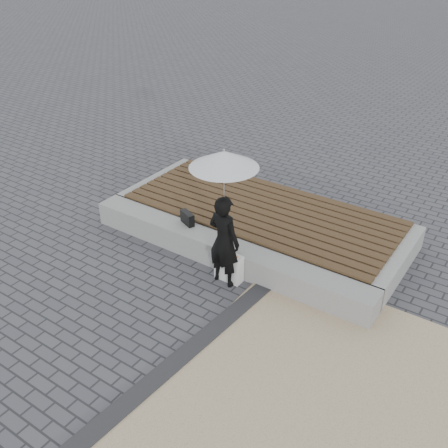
{
  "coord_description": "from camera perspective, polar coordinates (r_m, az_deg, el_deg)",
  "views": [
    {
      "loc": [
        3.77,
        -3.9,
        4.64
      ],
      "look_at": [
        0.3,
        1.2,
        1.0
      ],
      "focal_mm": 40.85,
      "sensor_mm": 36.0,
      "label": 1
    }
  ],
  "objects": [
    {
      "name": "magazine",
      "position": [
        7.46,
        0.35,
        -3.6
      ],
      "size": [
        0.31,
        0.25,
        0.01
      ],
      "primitive_type": "cube",
      "rotation": [
        0.0,
        0.0,
        -0.18
      ],
      "color": "#D04F34",
      "rests_on": "canvas_tote"
    },
    {
      "name": "ground",
      "position": [
        7.14,
        -7.54,
        -10.31
      ],
      "size": [
        80.0,
        80.0,
        0.0
      ],
      "primitive_type": "plane",
      "color": "#46464A",
      "rests_on": "ground"
    },
    {
      "name": "seating_ledge",
      "position": [
        8.01,
        -0.14,
        -3.11
      ],
      "size": [
        5.0,
        0.45,
        0.4
      ],
      "primitive_type": "cube",
      "color": "gray",
      "rests_on": "ground"
    },
    {
      "name": "timber_decking",
      "position": [
        8.77,
        4.29,
        1.69
      ],
      "size": [
        4.6,
        2.0,
        0.04
      ],
      "primitive_type": null,
      "color": "#513824",
      "rests_on": "timber_platform"
    },
    {
      "name": "parasol",
      "position": [
        6.71,
        -0.0,
        7.25
      ],
      "size": [
        0.94,
        0.94,
        1.2
      ],
      "rotation": [
        0.0,
        0.0,
        0.18
      ],
      "color": "#A8A8AD",
      "rests_on": "ground"
    },
    {
      "name": "timber_platform",
      "position": [
        8.88,
        4.24,
        0.45
      ],
      "size": [
        5.0,
        2.0,
        0.4
      ],
      "primitive_type": "cube",
      "color": "#9B9B96",
      "rests_on": "ground"
    },
    {
      "name": "handbag",
      "position": [
        8.32,
        -4.12,
        0.67
      ],
      "size": [
        0.32,
        0.21,
        0.21
      ],
      "primitive_type": "cube",
      "rotation": [
        0.0,
        0.0,
        -0.4
      ],
      "color": "black",
      "rests_on": "seating_ledge"
    },
    {
      "name": "edging_band",
      "position": [
        6.48,
        -5.34,
        -15.08
      ],
      "size": [
        0.61,
        5.2,
        0.04
      ],
      "primitive_type": "cube",
      "rotation": [
        0.0,
        0.0,
        -0.07
      ],
      "color": "#29292B",
      "rests_on": "ground"
    },
    {
      "name": "canvas_tote",
      "position": [
        7.63,
        0.56,
        -4.84
      ],
      "size": [
        0.42,
        0.18,
        0.45
      ],
      "primitive_type": "cube",
      "rotation": [
        0.0,
        0.0,
        -0.01
      ],
      "color": "silver",
      "rests_on": "ground"
    },
    {
      "name": "woman",
      "position": [
        7.31,
        -0.0,
        -1.91
      ],
      "size": [
        0.55,
        0.39,
        1.44
      ],
      "primitive_type": "imported",
      "rotation": [
        0.0,
        0.0,
        3.05
      ],
      "color": "black",
      "rests_on": "ground"
    }
  ]
}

